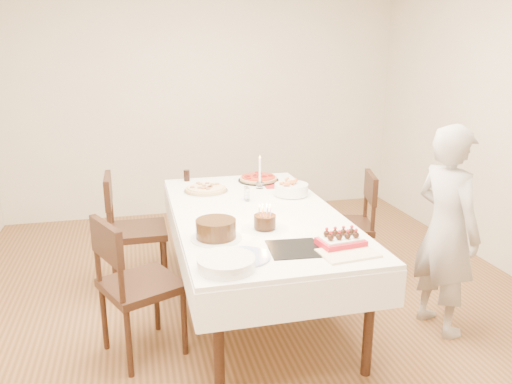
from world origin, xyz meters
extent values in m
plane|color=brown|center=(0.00, 0.00, 0.00)|extent=(5.00, 5.00, 0.00)
cube|color=beige|center=(0.00, 2.50, 1.35)|extent=(4.50, 0.04, 2.70)
cube|color=white|center=(0.00, 0.09, 0.38)|extent=(1.37, 2.25, 0.75)
imported|color=beige|center=(1.16, -0.48, 0.71)|extent=(0.43, 0.57, 1.42)
cylinder|color=beige|center=(-0.27, 0.69, 0.77)|extent=(0.36, 0.36, 0.04)
cylinder|color=red|center=(0.23, 0.93, 0.77)|extent=(0.36, 0.36, 0.04)
cube|color=#B21E1E|center=(0.36, 0.76, 0.75)|extent=(0.24, 0.24, 0.01)
cylinder|color=white|center=(0.38, 0.43, 0.80)|extent=(0.29, 0.29, 0.09)
cylinder|color=white|center=(0.19, 0.69, 0.89)|extent=(0.08, 0.08, 0.28)
cylinder|color=black|center=(-0.38, 1.08, 0.80)|extent=(0.06, 0.06, 0.10)
cylinder|color=#37200D|center=(-0.36, -0.36, 0.81)|extent=(0.36, 0.36, 0.12)
cube|color=black|center=(0.06, -0.62, 0.75)|extent=(0.32, 0.32, 0.01)
cylinder|color=#341D0E|center=(-0.02, -0.26, 0.83)|extent=(0.17, 0.17, 0.15)
cube|color=beige|center=(0.33, -0.77, 0.75)|extent=(0.34, 0.25, 0.03)
cylinder|color=white|center=(-0.38, -0.79, 0.78)|extent=(0.33, 0.33, 0.06)
cylinder|color=white|center=(-0.25, -0.68, 0.76)|extent=(0.35, 0.35, 0.01)
camera|label=1|loc=(-0.81, -3.18, 1.87)|focal=35.00mm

